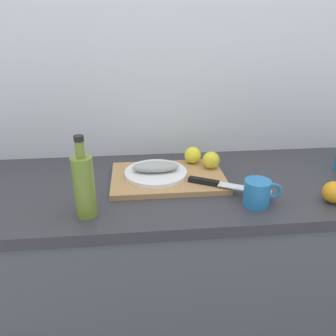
{
  "coord_description": "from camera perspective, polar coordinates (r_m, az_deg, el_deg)",
  "views": [
    {
      "loc": [
        -0.15,
        -1.12,
        1.47
      ],
      "look_at": [
        -0.04,
        0.03,
        0.95
      ],
      "focal_mm": 36.24,
      "sensor_mm": 36.0,
      "label": 1
    }
  ],
  "objects": [
    {
      "name": "back_wall",
      "position": [
        1.47,
        0.43,
        15.65
      ],
      "size": [
        3.2,
        0.05,
        2.5
      ],
      "primitive_type": "cube",
      "color": "silver",
      "rests_on": "ground_plane"
    },
    {
      "name": "kitchen_counter",
      "position": [
        1.52,
        1.7,
        -17.91
      ],
      "size": [
        2.0,
        0.6,
        0.9
      ],
      "color": "#4C5159",
      "rests_on": "ground_plane"
    },
    {
      "name": "cutting_board",
      "position": [
        1.28,
        0.0,
        -1.64
      ],
      "size": [
        0.42,
        0.28,
        0.02
      ],
      "primitive_type": "cube",
      "color": "tan",
      "rests_on": "kitchen_counter"
    },
    {
      "name": "white_plate",
      "position": [
        1.28,
        -2.06,
        -0.83
      ],
      "size": [
        0.23,
        0.23,
        0.01
      ],
      "primitive_type": "cylinder",
      "color": "white",
      "rests_on": "cutting_board"
    },
    {
      "name": "fish_fillet",
      "position": [
        1.27,
        -2.08,
        0.22
      ],
      "size": [
        0.18,
        0.08,
        0.04
      ],
      "primitive_type": "ellipsoid",
      "color": "#999E99",
      "rests_on": "white_plate"
    },
    {
      "name": "chef_knife",
      "position": [
        1.2,
        8.43,
        -2.65
      ],
      "size": [
        0.27,
        0.16,
        0.02
      ],
      "rotation": [
        0.0,
        0.0,
        -0.48
      ],
      "color": "silver",
      "rests_on": "cutting_board"
    },
    {
      "name": "lemon_0",
      "position": [
        1.37,
        4.18,
        2.18
      ],
      "size": [
        0.07,
        0.07,
        0.07
      ],
      "primitive_type": "sphere",
      "color": "yellow",
      "rests_on": "cutting_board"
    },
    {
      "name": "lemon_1",
      "position": [
        1.33,
        7.25,
        1.33
      ],
      "size": [
        0.07,
        0.07,
        0.07
      ],
      "primitive_type": "sphere",
      "color": "yellow",
      "rests_on": "cutting_board"
    },
    {
      "name": "olive_oil_bottle",
      "position": [
        1.05,
        -13.95,
        -2.81
      ],
      "size": [
        0.06,
        0.06,
        0.26
      ],
      "color": "olive",
      "rests_on": "kitchen_counter"
    },
    {
      "name": "coffee_mug_1",
      "position": [
        1.14,
        14.86,
        -4.07
      ],
      "size": [
        0.13,
        0.09,
        0.09
      ],
      "color": "#2672B2",
      "rests_on": "kitchen_counter"
    },
    {
      "name": "orange_1",
      "position": [
        1.25,
        26.11,
        -3.68
      ],
      "size": [
        0.07,
        0.07,
        0.07
      ],
      "primitive_type": "sphere",
      "color": "orange",
      "rests_on": "kitchen_counter"
    }
  ]
}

